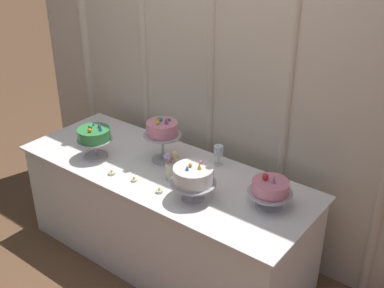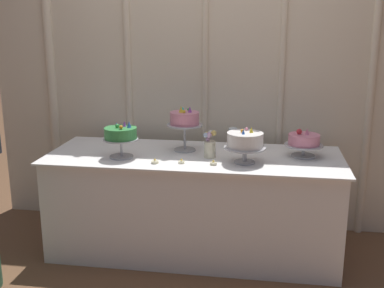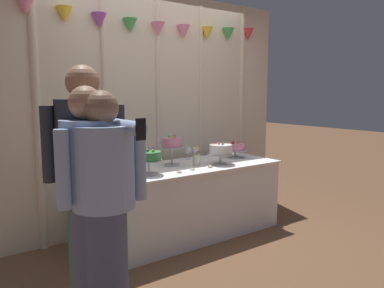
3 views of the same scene
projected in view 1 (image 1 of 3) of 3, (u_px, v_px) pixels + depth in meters
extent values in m
plane|color=brown|center=(157.00, 264.00, 3.48)|extent=(24.00, 24.00, 0.00)
cube|color=beige|center=(212.00, 70.00, 3.34)|extent=(3.54, 0.04, 2.59)
cylinder|color=beige|center=(85.00, 41.00, 4.02)|extent=(0.08, 0.08, 2.59)
cylinder|color=beige|center=(144.00, 55.00, 3.66)|extent=(0.06, 0.06, 2.59)
cylinder|color=beige|center=(211.00, 71.00, 3.32)|extent=(0.05, 0.05, 2.59)
cylinder|color=beige|center=(289.00, 90.00, 3.00)|extent=(0.05, 0.05, 2.59)
cube|color=white|center=(165.00, 216.00, 3.38)|extent=(2.05, 0.74, 0.73)
cube|color=white|center=(163.00, 171.00, 3.21)|extent=(2.10, 0.79, 0.01)
cylinder|color=#B2B2B7|center=(96.00, 156.00, 3.37)|extent=(0.17, 0.17, 0.01)
cylinder|color=#B2B2B7|center=(95.00, 148.00, 3.34)|extent=(0.02, 0.02, 0.12)
cylinder|color=#B2B2B7|center=(94.00, 140.00, 3.31)|extent=(0.25, 0.25, 0.01)
cylinder|color=#388E47|center=(94.00, 134.00, 3.29)|extent=(0.23, 0.23, 0.08)
cone|color=blue|center=(100.00, 128.00, 3.24)|extent=(0.03, 0.03, 0.04)
cone|color=purple|center=(99.00, 125.00, 3.28)|extent=(0.03, 0.03, 0.04)
cone|color=blue|center=(93.00, 124.00, 3.31)|extent=(0.02, 0.02, 0.03)
sphere|color=green|center=(90.00, 127.00, 3.27)|extent=(0.03, 0.03, 0.03)
sphere|color=orange|center=(90.00, 130.00, 3.22)|extent=(0.03, 0.03, 0.03)
cylinder|color=#B2B2B7|center=(163.00, 159.00, 3.32)|extent=(0.16, 0.16, 0.01)
cylinder|color=#B2B2B7|center=(163.00, 147.00, 3.28)|extent=(0.02, 0.02, 0.18)
cylinder|color=#B2B2B7|center=(162.00, 135.00, 3.23)|extent=(0.26, 0.26, 0.01)
cylinder|color=pink|center=(162.00, 128.00, 3.21)|extent=(0.21, 0.21, 0.09)
cone|color=purple|center=(166.00, 121.00, 3.16)|extent=(0.03, 0.03, 0.04)
sphere|color=green|center=(169.00, 119.00, 3.21)|extent=(0.02, 0.02, 0.02)
sphere|color=#2DB2B7|center=(161.00, 119.00, 3.20)|extent=(0.03, 0.03, 0.03)
cone|color=yellow|center=(158.00, 119.00, 3.18)|extent=(0.03, 0.03, 0.05)
sphere|color=yellow|center=(158.00, 123.00, 3.15)|extent=(0.02, 0.02, 0.02)
cylinder|color=#B2B2B7|center=(193.00, 197.00, 2.90)|extent=(0.14, 0.14, 0.01)
cylinder|color=#B2B2B7|center=(193.00, 190.00, 2.88)|extent=(0.03, 0.03, 0.09)
cylinder|color=#B2B2B7|center=(193.00, 183.00, 2.86)|extent=(0.28, 0.28, 0.01)
cylinder|color=white|center=(193.00, 175.00, 2.83)|extent=(0.24, 0.24, 0.10)
cone|color=yellow|center=(199.00, 166.00, 2.78)|extent=(0.03, 0.03, 0.04)
sphere|color=pink|center=(201.00, 162.00, 2.85)|extent=(0.02, 0.02, 0.02)
sphere|color=orange|center=(190.00, 165.00, 2.81)|extent=(0.02, 0.02, 0.02)
cone|color=blue|center=(187.00, 168.00, 2.78)|extent=(0.02, 0.02, 0.03)
cylinder|color=#B2B2B7|center=(269.00, 204.00, 2.84)|extent=(0.17, 0.17, 0.01)
cylinder|color=#B2B2B7|center=(269.00, 198.00, 2.82)|extent=(0.02, 0.02, 0.07)
cylinder|color=#B2B2B7|center=(270.00, 193.00, 2.80)|extent=(0.27, 0.27, 0.01)
cylinder|color=pink|center=(270.00, 187.00, 2.78)|extent=(0.22, 0.22, 0.07)
cone|color=pink|center=(274.00, 179.00, 2.74)|extent=(0.03, 0.03, 0.05)
sphere|color=#DB333D|center=(265.00, 177.00, 2.77)|extent=(0.04, 0.04, 0.04)
cylinder|color=silver|center=(218.00, 164.00, 3.26)|extent=(0.06, 0.06, 0.00)
cylinder|color=silver|center=(218.00, 160.00, 3.25)|extent=(0.01, 0.01, 0.07)
cylinder|color=silver|center=(218.00, 151.00, 3.22)|extent=(0.06, 0.06, 0.07)
cylinder|color=beige|center=(172.00, 171.00, 3.08)|extent=(0.08, 0.08, 0.12)
sphere|color=#CC9EC6|center=(170.00, 160.00, 3.06)|extent=(0.03, 0.03, 0.03)
sphere|color=#CC9EC6|center=(169.00, 156.00, 3.02)|extent=(0.04, 0.04, 0.04)
sphere|color=white|center=(174.00, 153.00, 3.04)|extent=(0.03, 0.03, 0.03)
sphere|color=silver|center=(166.00, 156.00, 3.03)|extent=(0.03, 0.03, 0.03)
sphere|color=#E5C666|center=(175.00, 155.00, 3.02)|extent=(0.04, 0.04, 0.04)
sphere|color=#E5C666|center=(169.00, 154.00, 3.05)|extent=(0.02, 0.02, 0.02)
cylinder|color=beige|center=(112.00, 173.00, 3.15)|extent=(0.05, 0.05, 0.02)
sphere|color=#F9CC4C|center=(112.00, 171.00, 3.14)|extent=(0.01, 0.01, 0.01)
cylinder|color=beige|center=(134.00, 180.00, 3.07)|extent=(0.04, 0.04, 0.02)
sphere|color=#F9CC4C|center=(134.00, 178.00, 3.07)|extent=(0.01, 0.01, 0.01)
cylinder|color=beige|center=(159.00, 191.00, 2.95)|extent=(0.05, 0.05, 0.02)
sphere|color=#F9CC4C|center=(159.00, 189.00, 2.95)|extent=(0.01, 0.01, 0.01)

